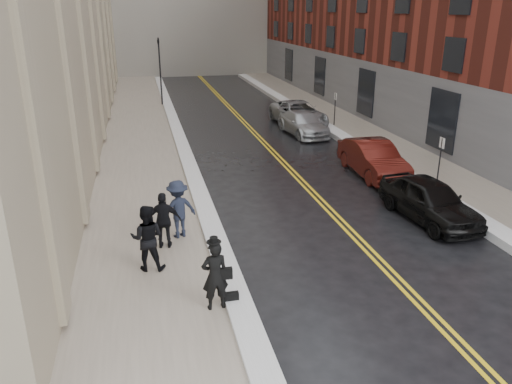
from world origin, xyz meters
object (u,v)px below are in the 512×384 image
pedestrian_main (215,276)px  car_maroon (373,159)px  car_silver_near (303,123)px  car_black (429,200)px  pedestrian_c (164,220)px  car_silver_far (298,114)px  pedestrian_b (178,209)px  pedestrian_a (147,238)px

pedestrian_main → car_maroon: bearing=-138.5°
car_silver_near → pedestrian_main: (-8.10, -17.76, 0.38)m
car_black → pedestrian_c: (-9.49, -0.38, 0.29)m
car_silver_far → pedestrian_b: (-9.12, -15.75, 0.34)m
car_silver_near → pedestrian_b: 15.86m
pedestrian_b → pedestrian_c: (-0.49, -0.70, -0.06)m
pedestrian_a → car_maroon: bearing=-134.4°
car_silver_far → pedestrian_b: 18.20m
car_maroon → car_silver_near: size_ratio=1.02×
car_maroon → car_black: bearing=-92.6°
pedestrian_a → car_silver_far: bearing=-108.3°
car_silver_near → pedestrian_c: pedestrian_c is taller
car_black → pedestrian_main: size_ratio=2.47×
car_maroon → car_silver_far: bearing=91.6°
car_black → pedestrian_a: pedestrian_a is taller
car_maroon → pedestrian_b: bearing=-151.2°
pedestrian_b → pedestrian_c: size_ratio=1.07×
car_silver_near → pedestrian_main: bearing=-119.9°
pedestrian_a → pedestrian_c: pedestrian_a is taller
car_silver_far → car_silver_near: bearing=-103.6°
pedestrian_main → pedestrian_b: (-0.54, 4.47, 0.05)m
car_black → car_silver_near: bearing=86.4°
car_silver_far → pedestrian_a: size_ratio=2.86×
car_silver_near → car_silver_far: car_silver_far is taller
car_silver_far → pedestrian_a: 20.47m
pedestrian_main → pedestrian_b: pedestrian_b is taller
car_silver_far → pedestrian_main: bearing=-115.6°
pedestrian_b → car_black: bearing=156.7°
car_silver_near → pedestrian_main: pedestrian_main is taller
car_silver_far → pedestrian_main: size_ratio=3.06×
pedestrian_a → pedestrian_b: pedestrian_a is taller
car_maroon → car_silver_near: 8.35m
car_silver_far → pedestrian_main: pedestrian_main is taller
pedestrian_a → pedestrian_main: bearing=134.4°
car_black → pedestrian_c: pedestrian_c is taller
car_black → pedestrian_main: (-8.45, -4.15, 0.30)m
car_maroon → pedestrian_c: pedestrian_c is taller
car_maroon → car_silver_far: car_maroon is taller
pedestrian_a → pedestrian_b: (1.04, 2.02, -0.01)m
car_black → pedestrian_a: (-10.03, -1.70, 0.36)m
car_silver_near → pedestrian_c: 16.71m
car_maroon → pedestrian_b: (-9.29, -4.97, 0.33)m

